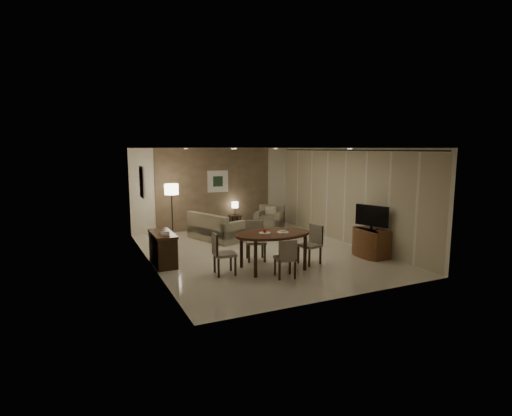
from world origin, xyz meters
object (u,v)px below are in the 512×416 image
console_desk (163,249)px  chair_right (310,245)px  dining_table (273,251)px  tv_cabinet (371,243)px  chair_left (225,254)px  chair_far (256,241)px  floor_lamp (172,211)px  side_table (235,222)px  sofa (216,226)px  armchair (270,218)px  chair_near (285,258)px

console_desk → chair_right: bearing=-24.0°
console_desk → dining_table: (2.17, -1.40, 0.04)m
console_desk → tv_cabinet: 5.11m
chair_left → chair_right: bearing=-86.6°
console_desk → tv_cabinet: bearing=-17.1°
chair_far → floor_lamp: size_ratio=0.58×
tv_cabinet → dining_table: size_ratio=0.51×
chair_far → chair_left: bearing=-129.6°
tv_cabinet → side_table: size_ratio=1.98×
dining_table → chair_far: 0.79m
dining_table → chair_far: (-0.06, 0.79, 0.06)m
tv_cabinet → chair_right: 1.76m
tv_cabinet → chair_far: 2.92m
floor_lamp → dining_table: bearing=-72.5°
chair_far → chair_right: chair_far is taller
sofa → chair_right: bearing=178.4°
sofa → floor_lamp: floor_lamp is taller
tv_cabinet → floor_lamp: (-4.03, 4.24, 0.47)m
tv_cabinet → armchair: 4.20m
dining_table → sofa: 3.30m
chair_far → dining_table: bearing=-68.7°
chair_near → floor_lamp: floor_lamp is taller
chair_left → floor_lamp: bearing=8.5°
chair_right → armchair: chair_right is taller
dining_table → chair_near: chair_near is taller
chair_left → chair_right: size_ratio=1.01×
armchair → tv_cabinet: bearing=-37.9°
dining_table → chair_right: chair_right is taller
side_table → console_desk: bearing=-133.8°
chair_near → chair_left: 1.30m
side_table → dining_table: bearing=-101.5°
chair_near → sofa: bearing=-76.4°
chair_near → floor_lamp: bearing=-63.9°
armchair → chair_far: bearing=-80.4°
dining_table → floor_lamp: (-1.30, 4.14, 0.41)m
chair_far → side_table: bearing=92.4°
chair_left → sofa: 3.33m
chair_left → floor_lamp: size_ratio=0.56×
sofa → chair_left: bearing=142.9°
tv_cabinet → chair_right: size_ratio=0.99×
chair_near → chair_right: chair_right is taller
dining_table → chair_right: (0.97, 0.00, 0.04)m
side_table → chair_right: bearing=-89.7°
tv_cabinet → sofa: (-2.92, 3.39, 0.05)m
chair_right → floor_lamp: size_ratio=0.55×
dining_table → chair_near: size_ratio=2.10×
tv_cabinet → dining_table: 2.72m
chair_right → side_table: chair_right is taller
dining_table → console_desk: bearing=147.2°
tv_cabinet → side_table: bearing=110.5°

